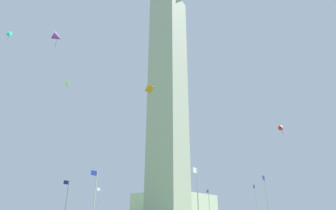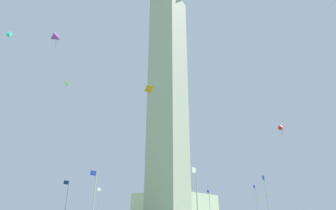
# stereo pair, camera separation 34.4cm
# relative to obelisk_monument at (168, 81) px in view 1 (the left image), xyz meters

# --- Properties ---
(obelisk_monument) EXTENTS (6.40, 6.40, 58.15)m
(obelisk_monument) POSITION_rel_obelisk_monument_xyz_m (0.00, 0.00, 0.00)
(obelisk_monument) COLOR #B7B2A8
(obelisk_monument) RESTS_ON ground
(flagpole_n) EXTENTS (1.12, 0.14, 7.54)m
(flagpole_n) POSITION_rel_obelisk_monument_xyz_m (17.95, 0.00, -24.92)
(flagpole_n) COLOR silver
(flagpole_n) RESTS_ON ground
(flagpole_ne) EXTENTS (1.12, 0.14, 7.54)m
(flagpole_ne) POSITION_rel_obelisk_monument_xyz_m (12.71, 12.65, -24.92)
(flagpole_ne) COLOR silver
(flagpole_ne) RESTS_ON ground
(flagpole_e) EXTENTS (1.12, 0.14, 7.54)m
(flagpole_e) POSITION_rel_obelisk_monument_xyz_m (0.06, 17.88, -24.92)
(flagpole_e) COLOR silver
(flagpole_e) RESTS_ON ground
(flagpole_se) EXTENTS (1.12, 0.14, 7.54)m
(flagpole_se) POSITION_rel_obelisk_monument_xyz_m (-12.58, 12.65, -24.92)
(flagpole_se) COLOR silver
(flagpole_se) RESTS_ON ground
(flagpole_s) EXTENTS (1.12, 0.14, 7.54)m
(flagpole_s) POSITION_rel_obelisk_monument_xyz_m (-17.82, 0.00, -24.92)
(flagpole_s) COLOR silver
(flagpole_s) RESTS_ON ground
(flagpole_sw) EXTENTS (1.12, 0.14, 7.54)m
(flagpole_sw) POSITION_rel_obelisk_monument_xyz_m (-12.58, -12.65, -24.92)
(flagpole_sw) COLOR silver
(flagpole_sw) RESTS_ON ground
(flagpole_w) EXTENTS (1.12, 0.14, 7.54)m
(flagpole_w) POSITION_rel_obelisk_monument_xyz_m (0.06, -17.88, -24.92)
(flagpole_w) COLOR silver
(flagpole_w) RESTS_ON ground
(flagpole_nw) EXTENTS (1.12, 0.14, 7.54)m
(flagpole_nw) POSITION_rel_obelisk_monument_xyz_m (12.71, -12.65, -24.92)
(flagpole_nw) COLOR silver
(flagpole_nw) RESTS_ON ground
(kite_white_diamond) EXTENTS (0.98, 1.06, 1.44)m
(kite_white_diamond) POSITION_rel_obelisk_monument_xyz_m (19.44, -7.78, -6.70)
(kite_white_diamond) COLOR white
(kite_red_delta) EXTENTS (1.29, 1.26, 1.69)m
(kite_red_delta) POSITION_rel_obelisk_monument_xyz_m (-0.35, 21.52, -14.34)
(kite_red_delta) COLOR red
(kite_cyan_box) EXTENTS (0.99, 0.90, 1.85)m
(kite_cyan_box) POSITION_rel_obelisk_monument_xyz_m (28.62, -11.06, -0.91)
(kite_cyan_box) COLOR #33C6D1
(kite_orange_diamond) EXTENTS (1.46, 1.31, 2.07)m
(kite_orange_diamond) POSITION_rel_obelisk_monument_xyz_m (13.21, 5.02, -8.58)
(kite_orange_diamond) COLOR orange
(kite_purple_delta) EXTENTS (2.09, 1.97, 2.82)m
(kite_purple_delta) POSITION_rel_obelisk_monument_xyz_m (23.62, -6.15, -0.50)
(kite_purple_delta) COLOR purple
(distant_building) EXTENTS (22.27, 17.31, 7.64)m
(distant_building) POSITION_rel_obelisk_monument_xyz_m (-29.32, -16.12, -25.25)
(distant_building) COLOR beige
(distant_building) RESTS_ON ground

